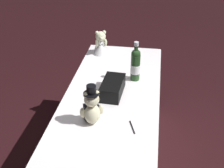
% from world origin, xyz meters
% --- Properties ---
extents(ground_plane, '(12.00, 12.00, 0.00)m').
position_xyz_m(ground_plane, '(0.00, 0.00, 0.00)').
color(ground_plane, black).
extents(reception_table, '(1.86, 0.73, 0.77)m').
position_xyz_m(reception_table, '(0.00, 0.00, 0.39)').
color(reception_table, white).
rests_on(reception_table, ground_plane).
extents(teddy_bear_groom, '(0.15, 0.15, 0.29)m').
position_xyz_m(teddy_bear_groom, '(0.35, -0.08, 0.89)').
color(teddy_bear_groom, beige).
rests_on(teddy_bear_groom, reception_table).
extents(teddy_bear_bride, '(0.21, 0.18, 0.24)m').
position_xyz_m(teddy_bear_bride, '(-0.74, -0.23, 0.88)').
color(teddy_bear_bride, white).
rests_on(teddy_bear_bride, reception_table).
extents(champagne_bottle, '(0.08, 0.08, 0.34)m').
position_xyz_m(champagne_bottle, '(-0.27, 0.15, 0.91)').
color(champagne_bottle, '#21431E').
rests_on(champagne_bottle, reception_table).
extents(signing_pen, '(0.14, 0.05, 0.01)m').
position_xyz_m(signing_pen, '(0.38, 0.19, 0.78)').
color(signing_pen, black).
rests_on(signing_pen, reception_table).
extents(gift_case_black, '(0.31, 0.17, 0.11)m').
position_xyz_m(gift_case_black, '(-0.02, 0.00, 0.83)').
color(gift_case_black, black).
rests_on(gift_case_black, reception_table).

